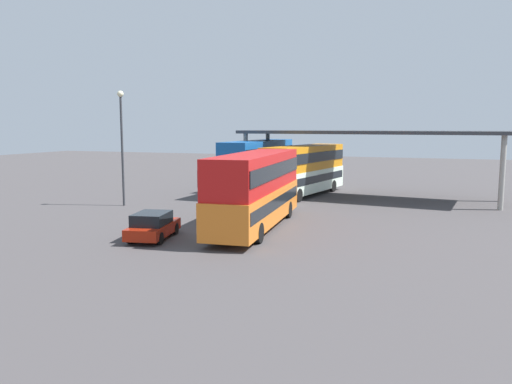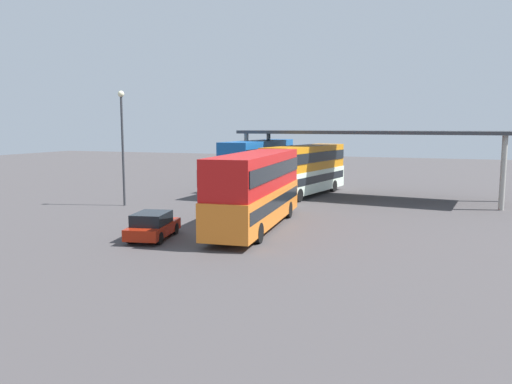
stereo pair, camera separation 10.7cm
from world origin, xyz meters
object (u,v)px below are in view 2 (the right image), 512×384
at_px(double_decker_near_canopy, 259,164).
at_px(double_decker_mid_row, 305,168).
at_px(parked_hatchback, 153,226).
at_px(double_decker_main, 256,187).
at_px(lamppost_tall, 122,134).

relative_size(double_decker_near_canopy, double_decker_mid_row, 1.02).
xyz_separation_m(parked_hatchback, double_decker_near_canopy, (-1.22, 18.63, 1.72)).
distance_m(double_decker_main, parked_hatchback, 6.06).
xyz_separation_m(parked_hatchback, double_decker_mid_row, (2.89, 18.16, 1.54)).
xyz_separation_m(double_decker_main, double_decker_mid_row, (-0.95, 13.75, -0.05)).
xyz_separation_m(double_decker_mid_row, lamppost_tall, (-10.58, -9.52, 2.81)).
bearing_deg(parked_hatchback, lamppost_tall, 30.69).
height_order(parked_hatchback, double_decker_near_canopy, double_decker_near_canopy).
bearing_deg(lamppost_tall, double_decker_mid_row, 41.98).
bearing_deg(double_decker_near_canopy, lamppost_tall, 148.48).
bearing_deg(parked_hatchback, double_decker_mid_row, -20.02).
bearing_deg(parked_hatchback, double_decker_near_canopy, -7.22).
height_order(double_decker_mid_row, lamppost_tall, lamppost_tall).
xyz_separation_m(double_decker_main, double_decker_near_canopy, (-5.06, 14.21, 0.13)).
relative_size(double_decker_main, double_decker_mid_row, 1.03).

